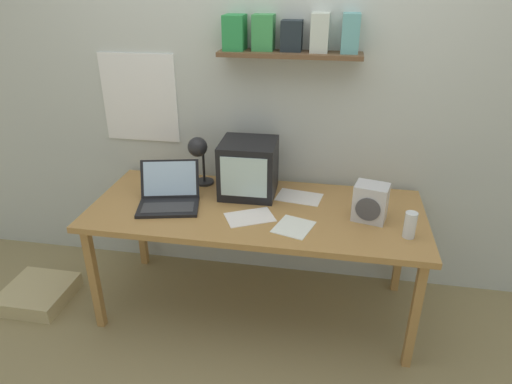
{
  "coord_description": "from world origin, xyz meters",
  "views": [
    {
      "loc": [
        0.4,
        -2.26,
        1.91
      ],
      "look_at": [
        0.0,
        0.0,
        0.8
      ],
      "focal_mm": 32.0,
      "sensor_mm": 36.0,
      "label": 1
    }
  ],
  "objects_px": {
    "crt_monitor": "(249,168)",
    "desk_lamp": "(199,151)",
    "loose_paper_near_monitor": "(294,227)",
    "printed_handout": "(250,217)",
    "loose_paper_near_laptop": "(299,197)",
    "laptop": "(169,195)",
    "corner_desk": "(256,216)",
    "space_heater": "(370,202)",
    "juice_glass": "(410,226)",
    "floor_cushion": "(38,294)"
  },
  "relations": [
    {
      "from": "juice_glass",
      "to": "corner_desk",
      "type": "bearing_deg",
      "value": 167.99
    },
    {
      "from": "laptop",
      "to": "floor_cushion",
      "type": "relative_size",
      "value": 1.0
    },
    {
      "from": "floor_cushion",
      "to": "desk_lamp",
      "type": "bearing_deg",
      "value": 22.18
    },
    {
      "from": "crt_monitor",
      "to": "loose_paper_near_laptop",
      "type": "xyz_separation_m",
      "value": [
        0.31,
        -0.01,
        -0.16
      ]
    },
    {
      "from": "laptop",
      "to": "floor_cushion",
      "type": "distance_m",
      "value": 1.15
    },
    {
      "from": "crt_monitor",
      "to": "loose_paper_near_monitor",
      "type": "xyz_separation_m",
      "value": [
        0.31,
        -0.37,
        -0.16
      ]
    },
    {
      "from": "desk_lamp",
      "to": "printed_handout",
      "type": "xyz_separation_m",
      "value": [
        0.38,
        -0.33,
        -0.23
      ]
    },
    {
      "from": "crt_monitor",
      "to": "laptop",
      "type": "relative_size",
      "value": 0.82
    },
    {
      "from": "space_heater",
      "to": "corner_desk",
      "type": "bearing_deg",
      "value": -168.45
    },
    {
      "from": "desk_lamp",
      "to": "loose_paper_near_monitor",
      "type": "relative_size",
      "value": 1.31
    },
    {
      "from": "space_heater",
      "to": "crt_monitor",
      "type": "bearing_deg",
      "value": 177.15
    },
    {
      "from": "loose_paper_near_monitor",
      "to": "floor_cushion",
      "type": "height_order",
      "value": "loose_paper_near_monitor"
    },
    {
      "from": "loose_paper_near_laptop",
      "to": "desk_lamp",
      "type": "bearing_deg",
      "value": 176.34
    },
    {
      "from": "desk_lamp",
      "to": "loose_paper_near_laptop",
      "type": "relative_size",
      "value": 1.16
    },
    {
      "from": "loose_paper_near_laptop",
      "to": "space_heater",
      "type": "bearing_deg",
      "value": -26.42
    },
    {
      "from": "desk_lamp",
      "to": "loose_paper_near_monitor",
      "type": "xyz_separation_m",
      "value": [
        0.62,
        -0.4,
        -0.23
      ]
    },
    {
      "from": "desk_lamp",
      "to": "loose_paper_near_laptop",
      "type": "height_order",
      "value": "desk_lamp"
    },
    {
      "from": "crt_monitor",
      "to": "loose_paper_near_laptop",
      "type": "distance_m",
      "value": 0.35
    },
    {
      "from": "crt_monitor",
      "to": "space_heater",
      "type": "distance_m",
      "value": 0.73
    },
    {
      "from": "laptop",
      "to": "floor_cushion",
      "type": "height_order",
      "value": "laptop"
    },
    {
      "from": "space_heater",
      "to": "juice_glass",
      "type": "bearing_deg",
      "value": -25.39
    },
    {
      "from": "crt_monitor",
      "to": "laptop",
      "type": "height_order",
      "value": "crt_monitor"
    },
    {
      "from": "corner_desk",
      "to": "printed_handout",
      "type": "distance_m",
      "value": 0.13
    },
    {
      "from": "loose_paper_near_monitor",
      "to": "printed_handout",
      "type": "height_order",
      "value": "same"
    },
    {
      "from": "loose_paper_near_laptop",
      "to": "crt_monitor",
      "type": "bearing_deg",
      "value": 178.38
    },
    {
      "from": "juice_glass",
      "to": "loose_paper_near_monitor",
      "type": "height_order",
      "value": "juice_glass"
    },
    {
      "from": "printed_handout",
      "to": "laptop",
      "type": "bearing_deg",
      "value": 170.41
    },
    {
      "from": "laptop",
      "to": "loose_paper_near_laptop",
      "type": "distance_m",
      "value": 0.76
    },
    {
      "from": "crt_monitor",
      "to": "laptop",
      "type": "distance_m",
      "value": 0.49
    },
    {
      "from": "crt_monitor",
      "to": "loose_paper_near_laptop",
      "type": "relative_size",
      "value": 1.16
    },
    {
      "from": "crt_monitor",
      "to": "floor_cushion",
      "type": "distance_m",
      "value": 1.59
    },
    {
      "from": "crt_monitor",
      "to": "juice_glass",
      "type": "xyz_separation_m",
      "value": [
        0.89,
        -0.36,
        -0.1
      ]
    },
    {
      "from": "corner_desk",
      "to": "printed_handout",
      "type": "relative_size",
      "value": 6.18
    },
    {
      "from": "corner_desk",
      "to": "laptop",
      "type": "xyz_separation_m",
      "value": [
        -0.5,
        -0.04,
        0.11
      ]
    },
    {
      "from": "corner_desk",
      "to": "printed_handout",
      "type": "xyz_separation_m",
      "value": [
        -0.01,
        -0.12,
        0.05
      ]
    },
    {
      "from": "crt_monitor",
      "to": "floor_cushion",
      "type": "bearing_deg",
      "value": -165.01
    },
    {
      "from": "space_heater",
      "to": "loose_paper_near_monitor",
      "type": "bearing_deg",
      "value": -144.29
    },
    {
      "from": "crt_monitor",
      "to": "juice_glass",
      "type": "relative_size",
      "value": 2.39
    },
    {
      "from": "corner_desk",
      "to": "space_heater",
      "type": "bearing_deg",
      "value": -1.88
    },
    {
      "from": "crt_monitor",
      "to": "space_heater",
      "type": "relative_size",
      "value": 1.62
    },
    {
      "from": "corner_desk",
      "to": "loose_paper_near_laptop",
      "type": "xyz_separation_m",
      "value": [
        0.23,
        0.18,
        0.05
      ]
    },
    {
      "from": "crt_monitor",
      "to": "juice_glass",
      "type": "bearing_deg",
      "value": -22.88
    },
    {
      "from": "crt_monitor",
      "to": "desk_lamp",
      "type": "relative_size",
      "value": 1.0
    },
    {
      "from": "corner_desk",
      "to": "desk_lamp",
      "type": "distance_m",
      "value": 0.53
    },
    {
      "from": "juice_glass",
      "to": "loose_paper_near_laptop",
      "type": "xyz_separation_m",
      "value": [
        -0.59,
        0.35,
        -0.06
      ]
    },
    {
      "from": "floor_cushion",
      "to": "loose_paper_near_monitor",
      "type": "bearing_deg",
      "value": 0.39
    },
    {
      "from": "desk_lamp",
      "to": "floor_cushion",
      "type": "height_order",
      "value": "desk_lamp"
    },
    {
      "from": "desk_lamp",
      "to": "laptop",
      "type": "bearing_deg",
      "value": -106.14
    },
    {
      "from": "corner_desk",
      "to": "loose_paper_near_monitor",
      "type": "height_order",
      "value": "loose_paper_near_monitor"
    },
    {
      "from": "corner_desk",
      "to": "space_heater",
      "type": "distance_m",
      "value": 0.64
    }
  ]
}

